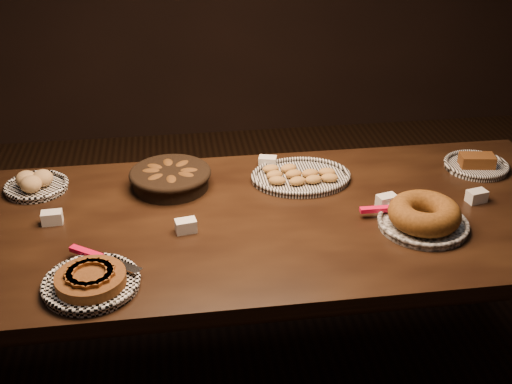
{
  "coord_description": "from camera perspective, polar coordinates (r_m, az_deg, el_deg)",
  "views": [
    {
      "loc": [
        -0.27,
        -1.92,
        1.91
      ],
      "look_at": [
        0.01,
        0.05,
        0.82
      ],
      "focal_mm": 45.0,
      "sensor_mm": 36.0,
      "label": 1
    }
  ],
  "objects": [
    {
      "name": "ground",
      "position": [
        2.72,
        0.04,
        -15.84
      ],
      "size": [
        5.0,
        5.0,
        0.0
      ],
      "primitive_type": "plane",
      "color": "black",
      "rests_on": "ground"
    },
    {
      "name": "buffet_table",
      "position": [
        2.3,
        0.05,
        -3.74
      ],
      "size": [
        2.4,
        1.0,
        0.75
      ],
      "color": "black",
      "rests_on": "ground"
    },
    {
      "name": "apple_tart_plate",
      "position": [
        1.97,
        -14.45,
        -7.64
      ],
      "size": [
        0.3,
        0.33,
        0.06
      ],
      "rotation": [
        0.0,
        0.0,
        -0.19
      ],
      "color": "white",
      "rests_on": "buffet_table"
    },
    {
      "name": "madeleine_platter",
      "position": [
        2.5,
        3.95,
        1.4
      ],
      "size": [
        0.38,
        0.31,
        0.04
      ],
      "rotation": [
        0.0,
        0.0,
        0.0
      ],
      "color": "black",
      "rests_on": "buffet_table"
    },
    {
      "name": "bundt_cake_plate",
      "position": [
        2.25,
        14.67,
        -2.13
      ],
      "size": [
        0.35,
        0.31,
        0.1
      ],
      "rotation": [
        0.0,
        0.0,
        0.31
      ],
      "color": "black",
      "rests_on": "buffet_table"
    },
    {
      "name": "croissant_basket",
      "position": [
        2.45,
        -7.62,
        1.37
      ],
      "size": [
        0.35,
        0.35,
        0.08
      ],
      "rotation": [
        0.0,
        0.0,
        -0.24
      ],
      "color": "black",
      "rests_on": "buffet_table"
    },
    {
      "name": "bread_roll_plate",
      "position": [
        2.56,
        -19.04,
        0.7
      ],
      "size": [
        0.24,
        0.24,
        0.08
      ],
      "rotation": [
        0.0,
        0.0,
        0.28
      ],
      "color": "white",
      "rests_on": "buffet_table"
    },
    {
      "name": "loaf_plate",
      "position": [
        2.73,
        18.99,
        2.35
      ],
      "size": [
        0.26,
        0.26,
        0.06
      ],
      "rotation": [
        0.0,
        0.0,
        -0.16
      ],
      "color": "black",
      "rests_on": "buffet_table"
    },
    {
      "name": "tent_cards",
      "position": [
        2.32,
        1.9,
        -0.63
      ],
      "size": [
        1.59,
        0.51,
        0.04
      ],
      "color": "white",
      "rests_on": "buffet_table"
    }
  ]
}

